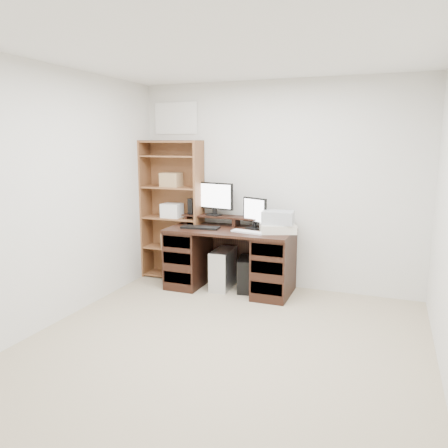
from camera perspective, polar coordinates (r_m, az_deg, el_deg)
The scene contains 14 objects.
room at distance 3.47m, azimuth -1.19°, elevation 1.93°, with size 3.54×4.04×2.54m.
desk at distance 5.31m, azimuth 0.82°, elevation -4.49°, with size 1.50×0.70×0.75m.
riser_shelf at distance 5.41m, azimuth 1.59°, elevation 0.70°, with size 1.40×0.22×0.12m.
monitor_wide at distance 5.47m, azimuth -1.24°, elevation 3.54°, with size 0.52×0.16×0.41m.
monitor_small at distance 5.23m, azimuth 4.02°, elevation 1.58°, with size 0.33×0.19×0.38m.
speaker at distance 5.59m, azimuth -4.22°, elevation 2.32°, with size 0.08×0.08×0.20m, color black.
keyboard_black at distance 5.27m, azimuth -3.10°, elevation -0.46°, with size 0.46×0.15×0.03m, color black.
keyboard_white at distance 5.03m, azimuth 3.16°, elevation -1.04°, with size 0.40×0.12×0.02m, color white.
mouse at distance 4.97m, azimuth 6.35°, elevation -1.13°, with size 0.09×0.06×0.04m, color white.
printer at distance 5.07m, azimuth 7.05°, elevation -0.55°, with size 0.40×0.30×0.10m, color beige.
basket at distance 5.05m, azimuth 7.08°, elevation 0.84°, with size 0.35×0.25×0.15m, color #A6ABB1.
tower_silver at distance 5.40m, azimuth -0.12°, elevation -5.86°, with size 0.22×0.49×0.49m, color silver.
tower_black at distance 5.33m, azimuth 2.90°, elevation -6.56°, with size 0.25×0.43×0.40m.
bookshelf at distance 5.75m, azimuth -6.69°, elevation 1.98°, with size 0.80×0.30×1.80m.
Camera 1 is at (1.29, -3.18, 1.78)m, focal length 35.00 mm.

